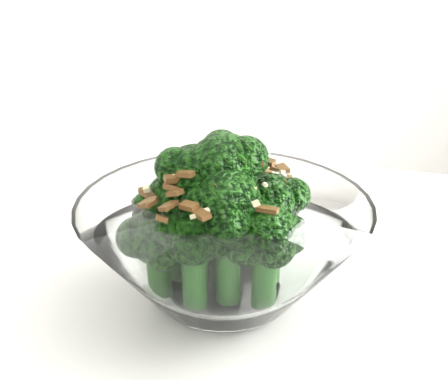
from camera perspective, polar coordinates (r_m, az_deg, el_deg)
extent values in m
cylinder|color=white|center=(0.50, 0.00, -9.38)|extent=(0.09, 0.09, 0.01)
cylinder|color=#1E5416|center=(0.46, 3.72, -8.02)|extent=(0.02, 0.02, 0.05)
sphere|color=#184D0E|center=(0.44, 3.85, -3.88)|extent=(0.04, 0.04, 0.04)
cylinder|color=#1E5416|center=(0.46, -2.72, -8.21)|extent=(0.02, 0.02, 0.05)
sphere|color=#184D0E|center=(0.44, -2.81, -4.25)|extent=(0.04, 0.04, 0.04)
cylinder|color=#1E5416|center=(0.52, 4.60, -4.47)|extent=(0.02, 0.02, 0.04)
sphere|color=#184D0E|center=(0.51, 4.72, -1.35)|extent=(0.04, 0.04, 0.04)
cylinder|color=#1E5416|center=(0.48, 0.00, -4.26)|extent=(0.02, 0.02, 0.09)
sphere|color=#184D0E|center=(0.45, 0.00, 2.00)|extent=(0.05, 0.05, 0.05)
cylinder|color=#1E5416|center=(0.53, -0.05, -3.85)|extent=(0.02, 0.02, 0.04)
sphere|color=#184D0E|center=(0.51, -0.05, -0.65)|extent=(0.04, 0.04, 0.04)
cylinder|color=#1E5416|center=(0.49, 4.15, -5.42)|extent=(0.02, 0.02, 0.06)
sphere|color=#184D0E|center=(0.47, 4.30, -1.12)|extent=(0.04, 0.04, 0.04)
cylinder|color=#1E5416|center=(0.46, 0.39, -6.49)|extent=(0.02, 0.02, 0.07)
sphere|color=#184D0E|center=(0.44, 0.40, -1.05)|extent=(0.05, 0.05, 0.05)
cylinder|color=#1E5416|center=(0.49, -2.52, -4.35)|extent=(0.02, 0.02, 0.08)
sphere|color=#184D0E|center=(0.46, -2.64, 1.14)|extent=(0.05, 0.05, 0.05)
cylinder|color=#1E5416|center=(0.49, -4.31, -5.19)|extent=(0.02, 0.02, 0.06)
sphere|color=#184D0E|center=(0.48, -4.46, -1.06)|extent=(0.05, 0.05, 0.05)
cylinder|color=#1E5416|center=(0.48, -5.96, -7.58)|extent=(0.02, 0.02, 0.04)
sphere|color=#184D0E|center=(0.46, -6.13, -4.32)|extent=(0.04, 0.04, 0.04)
cube|color=brown|center=(0.42, -3.21, -1.46)|extent=(0.01, 0.01, 0.01)
cube|color=brown|center=(0.46, -6.99, -0.35)|extent=(0.01, 0.02, 0.01)
cube|color=brown|center=(0.42, -0.05, 0.50)|extent=(0.01, 0.01, 0.01)
cube|color=brown|center=(0.44, 1.81, 2.74)|extent=(0.01, 0.01, 0.01)
cube|color=brown|center=(0.49, -0.48, 3.17)|extent=(0.01, 0.01, 0.01)
cube|color=brown|center=(0.52, 1.72, 2.62)|extent=(0.01, 0.01, 0.00)
cube|color=brown|center=(0.51, 3.58, 2.04)|extent=(0.01, 0.02, 0.01)
cube|color=brown|center=(0.49, 5.37, 1.97)|extent=(0.01, 0.01, 0.00)
cube|color=brown|center=(0.44, 2.79, 2.34)|extent=(0.01, 0.01, 0.01)
cube|color=brown|center=(0.43, -3.52, 1.49)|extent=(0.01, 0.01, 0.01)
cube|color=brown|center=(0.50, 3.04, 2.48)|extent=(0.02, 0.01, 0.00)
cube|color=brown|center=(0.49, 4.58, 1.94)|extent=(0.01, 0.02, 0.01)
cube|color=brown|center=(0.47, -1.11, 4.29)|extent=(0.01, 0.01, 0.01)
cube|color=brown|center=(0.44, -4.63, 0.22)|extent=(0.02, 0.01, 0.01)
cube|color=brown|center=(0.43, -4.52, -0.27)|extent=(0.01, 0.01, 0.01)
cube|color=brown|center=(0.51, -0.13, 2.93)|extent=(0.01, 0.02, 0.01)
cube|color=brown|center=(0.42, -5.71, -2.61)|extent=(0.01, 0.02, 0.01)
cube|color=brown|center=(0.44, -6.71, -1.07)|extent=(0.01, 0.02, 0.01)
cube|color=brown|center=(0.47, 5.86, 0.83)|extent=(0.02, 0.02, 0.01)
cube|color=brown|center=(0.44, -4.51, 1.04)|extent=(0.02, 0.01, 0.00)
cube|color=brown|center=(0.41, -2.03, -2.26)|extent=(0.01, 0.02, 0.01)
cube|color=brown|center=(0.50, 2.70, 2.34)|extent=(0.02, 0.02, 0.01)
cube|color=brown|center=(0.44, -4.81, 0.14)|extent=(0.01, 0.01, 0.01)
cube|color=brown|center=(0.47, 4.02, 2.61)|extent=(0.01, 0.01, 0.01)
cube|color=brown|center=(0.49, 0.64, 3.49)|extent=(0.01, 0.02, 0.01)
cube|color=brown|center=(0.44, -7.04, -1.25)|extent=(0.02, 0.02, 0.01)
cube|color=brown|center=(0.42, 4.00, -1.79)|extent=(0.02, 0.01, 0.00)
cube|color=brown|center=(0.50, -4.67, 1.71)|extent=(0.01, 0.02, 0.01)
cube|color=brown|center=(0.49, 0.97, 3.39)|extent=(0.02, 0.01, 0.01)
cube|color=brown|center=(0.43, -5.08, -1.45)|extent=(0.02, 0.02, 0.01)
cube|color=brown|center=(0.45, 2.93, 2.74)|extent=(0.02, 0.01, 0.01)
cube|color=beige|center=(0.43, 3.78, 0.50)|extent=(0.00, 0.00, 0.00)
cube|color=beige|center=(0.43, 2.69, 0.16)|extent=(0.01, 0.01, 0.01)
cube|color=beige|center=(0.46, -5.46, 1.52)|extent=(0.00, 0.00, 0.00)
cube|color=beige|center=(0.47, 6.87, 0.85)|extent=(0.00, 0.00, 0.00)
cube|color=beige|center=(0.44, -4.54, 1.06)|extent=(0.01, 0.01, 0.01)
cube|color=beige|center=(0.50, -4.29, 2.18)|extent=(0.01, 0.01, 0.00)
cube|color=beige|center=(0.46, -5.05, 2.06)|extent=(0.00, 0.00, 0.00)
cube|color=beige|center=(0.41, -2.87, -2.44)|extent=(0.00, 0.00, 0.00)
cube|color=beige|center=(0.46, 2.23, 3.56)|extent=(0.01, 0.01, 0.00)
cube|color=beige|center=(0.43, -1.12, 2.93)|extent=(0.00, 0.00, 0.00)
cube|color=beige|center=(0.50, -0.97, 3.15)|extent=(0.00, 0.01, 0.00)
cube|color=beige|center=(0.50, 2.75, 2.97)|extent=(0.01, 0.01, 0.00)
cube|color=beige|center=(0.46, 5.33, 1.65)|extent=(0.00, 0.01, 0.00)
cube|color=beige|center=(0.41, -1.59, -1.91)|extent=(0.00, 0.00, 0.00)
cube|color=beige|center=(0.47, -2.10, 3.91)|extent=(0.01, 0.01, 0.00)
cube|color=beige|center=(0.48, -2.36, 3.70)|extent=(0.01, 0.01, 0.01)
cube|color=beige|center=(0.50, -0.10, 3.17)|extent=(0.00, 0.01, 0.00)
cube|color=beige|center=(0.45, 3.32, 3.13)|extent=(0.01, 0.01, 0.01)
cube|color=beige|center=(0.42, 2.93, -1.23)|extent=(0.01, 0.01, 0.01)
cube|color=beige|center=(0.51, -0.93, 2.77)|extent=(0.01, 0.01, 0.01)
cube|color=beige|center=(0.46, -7.08, 0.10)|extent=(0.01, 0.01, 0.00)
cube|color=beige|center=(0.49, -5.67, 1.71)|extent=(0.00, 0.00, 0.00)
cube|color=beige|center=(0.47, 6.10, 1.22)|extent=(0.01, 0.01, 0.01)
cube|color=beige|center=(0.50, 3.91, 2.26)|extent=(0.01, 0.01, 0.00)
cube|color=beige|center=(0.48, 0.96, 3.69)|extent=(0.01, 0.01, 0.00)
cube|color=beige|center=(0.48, 0.96, 3.72)|extent=(0.00, 0.01, 0.00)
cube|color=beige|center=(0.48, -1.52, 3.90)|extent=(0.01, 0.01, 0.00)
cube|color=beige|center=(0.45, 3.60, 3.00)|extent=(0.00, 0.00, 0.00)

